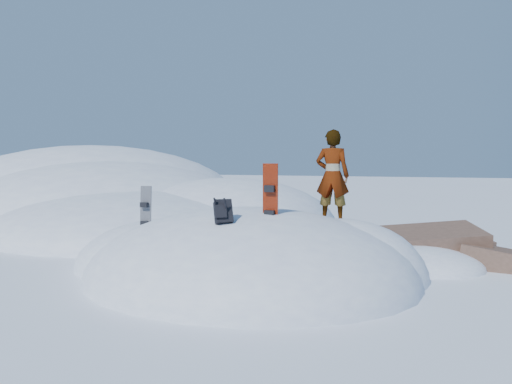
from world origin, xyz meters
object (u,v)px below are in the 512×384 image
(snowboard_dark, at_px, (145,216))
(person, at_px, (332,176))
(snowboard_red, at_px, (270,204))
(backpack, at_px, (223,212))

(snowboard_dark, height_order, person, person)
(snowboard_red, relative_size, snowboard_dark, 1.17)
(backpack, height_order, person, person)
(snowboard_red, height_order, backpack, snowboard_red)
(snowboard_red, xyz_separation_m, person, (0.92, 1.56, 0.51))
(snowboard_dark, distance_m, backpack, 2.70)
(snowboard_red, relative_size, backpack, 3.09)
(snowboard_dark, xyz_separation_m, person, (3.97, 1.13, 0.91))
(snowboard_red, height_order, snowboard_dark, snowboard_red)
(snowboard_red, height_order, person, person)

